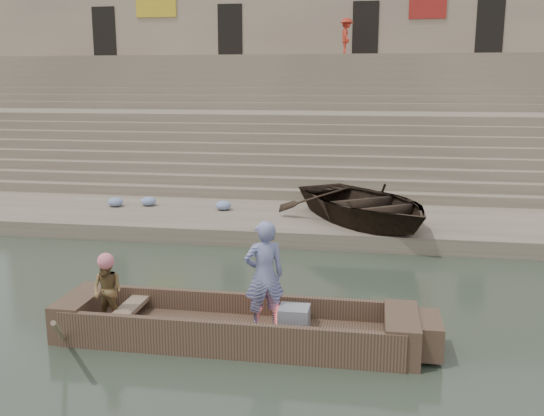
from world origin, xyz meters
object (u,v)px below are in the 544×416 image
(standing_man, at_px, (264,275))
(beached_rowboat, at_px, (364,204))
(television, at_px, (293,319))
(rowing_man, at_px, (107,291))
(main_rowboat, at_px, (234,334))
(pedestrian, at_px, (347,37))

(standing_man, relative_size, beached_rowboat, 0.36)
(television, bearing_deg, rowing_man, -176.81)
(main_rowboat, relative_size, beached_rowboat, 1.05)
(main_rowboat, height_order, television, television)
(main_rowboat, relative_size, television, 10.87)
(television, relative_size, pedestrian, 0.26)
(main_rowboat, xyz_separation_m, beached_rowboat, (1.85, 6.81, 0.79))
(pedestrian, bearing_deg, television, 173.16)
(beached_rowboat, distance_m, pedestrian, 15.81)
(pedestrian, bearing_deg, beached_rowboat, 177.16)
(standing_man, bearing_deg, pedestrian, -115.01)
(main_rowboat, distance_m, standing_man, 1.08)
(rowing_man, xyz_separation_m, television, (2.93, 0.16, -0.34))
(main_rowboat, bearing_deg, rowing_man, -175.33)
(standing_man, height_order, rowing_man, standing_man)
(beached_rowboat, bearing_deg, television, -132.96)
(rowing_man, bearing_deg, beached_rowboat, 73.67)
(standing_man, xyz_separation_m, television, (0.46, -0.05, -0.66))
(television, height_order, beached_rowboat, beached_rowboat)
(rowing_man, relative_size, pedestrian, 0.62)
(standing_man, height_order, television, standing_man)
(beached_rowboat, bearing_deg, rowing_man, -154.14)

